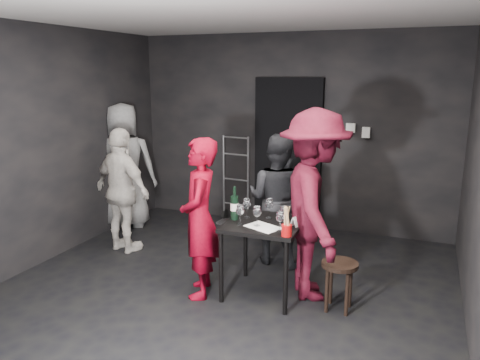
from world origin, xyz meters
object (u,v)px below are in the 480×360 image
at_px(man_maroon, 315,183).
at_px(breadstick_cup, 287,222).
at_px(bystander_grey, 124,155).
at_px(server_red, 200,214).
at_px(stool, 339,272).
at_px(woman_black, 277,199).
at_px(hand_truck, 235,207).
at_px(tasting_table, 264,232).
at_px(bystander_cream, 122,189).
at_px(wine_bottle, 234,207).

distance_m(man_maroon, breadstick_cup, 0.55).
relative_size(man_maroon, bystander_grey, 1.11).
xyz_separation_m(server_red, bystander_grey, (-1.94, 1.49, 0.21)).
bearing_deg(breadstick_cup, stool, 29.06).
bearing_deg(woman_black, server_red, 73.98).
height_order(hand_truck, bystander_grey, bystander_grey).
distance_m(tasting_table, server_red, 0.65).
height_order(tasting_table, bystander_grey, bystander_grey).
relative_size(tasting_table, server_red, 0.45).
distance_m(server_red, woman_black, 1.16).
bearing_deg(bystander_cream, tasting_table, -177.70).
xyz_separation_m(stool, bystander_cream, (-2.73, 0.50, 0.41)).
distance_m(tasting_table, bystander_cream, 2.04).
xyz_separation_m(bystander_grey, wine_bottle, (2.22, -1.29, -0.16)).
distance_m(stool, woman_black, 1.31).
xyz_separation_m(tasting_table, breadstick_cup, (0.31, -0.29, 0.23)).
bearing_deg(man_maroon, wine_bottle, 79.48).
height_order(server_red, bystander_cream, server_red).
distance_m(hand_truck, server_red, 2.36).
relative_size(bystander_grey, breadstick_cup, 7.13).
xyz_separation_m(tasting_table, bystander_grey, (-2.52, 1.27, 0.38)).
height_order(stool, breadstick_cup, breadstick_cup).
bearing_deg(bystander_grey, hand_truck, -176.24).
bearing_deg(man_maroon, hand_truck, 16.53).
distance_m(server_red, man_maroon, 1.15).
distance_m(stool, server_red, 1.43).
bearing_deg(tasting_table, bystander_cream, 166.93).
bearing_deg(bystander_cream, bystander_grey, -40.94).
bearing_deg(bystander_cream, man_maroon, -171.48).
relative_size(woman_black, breadstick_cup, 5.20).
bearing_deg(server_red, stool, 75.62).
xyz_separation_m(tasting_table, bystander_cream, (-1.98, 0.46, 0.13)).
height_order(man_maroon, bystander_cream, man_maroon).
bearing_deg(wine_bottle, woman_black, 78.63).
distance_m(woman_black, bystander_grey, 2.44).
distance_m(hand_truck, bystander_cream, 1.83).
relative_size(tasting_table, bystander_cream, 0.48).
height_order(stool, bystander_cream, bystander_cream).
bearing_deg(hand_truck, tasting_table, -54.49).
bearing_deg(breadstick_cup, hand_truck, 122.53).
distance_m(server_red, wine_bottle, 0.35).
bearing_deg(wine_bottle, hand_truck, 112.67).
bearing_deg(woman_black, bystander_grey, -3.23).
distance_m(woman_black, man_maroon, 0.96).
distance_m(server_red, breadstick_cup, 0.90).
height_order(server_red, man_maroon, man_maroon).
height_order(woman_black, bystander_cream, bystander_cream).
distance_m(server_red, bystander_grey, 2.45).
relative_size(tasting_table, breadstick_cup, 2.58).
xyz_separation_m(server_red, breadstick_cup, (0.90, -0.07, 0.06)).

